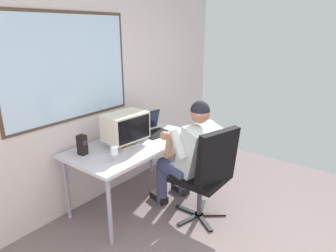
{
  "coord_description": "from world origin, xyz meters",
  "views": [
    {
      "loc": [
        -1.88,
        -0.31,
        1.9
      ],
      "look_at": [
        0.38,
        1.43,
        0.95
      ],
      "focal_mm": 31.46,
      "sensor_mm": 36.0,
      "label": 1
    }
  ],
  "objects_px": {
    "office_chair": "(208,170)",
    "crt_monitor": "(126,127)",
    "laptop": "(153,127)",
    "wine_glass": "(114,151)",
    "desk": "(134,147)",
    "desk_speaker": "(82,145)",
    "person_seated": "(190,154)"
  },
  "relations": [
    {
      "from": "office_chair",
      "to": "crt_monitor",
      "type": "xyz_separation_m",
      "value": [
        -0.27,
        0.85,
        0.34
      ]
    },
    {
      "from": "laptop",
      "to": "wine_glass",
      "type": "xyz_separation_m",
      "value": [
        -0.82,
        -0.24,
        0.04
      ]
    },
    {
      "from": "desk",
      "to": "desk_speaker",
      "type": "height_order",
      "value": "desk_speaker"
    },
    {
      "from": "desk",
      "to": "crt_monitor",
      "type": "xyz_separation_m",
      "value": [
        -0.1,
        0.0,
        0.26
      ]
    },
    {
      "from": "person_seated",
      "to": "desk_speaker",
      "type": "bearing_deg",
      "value": 134.48
    },
    {
      "from": "desk",
      "to": "crt_monitor",
      "type": "relative_size",
      "value": 3.09
    },
    {
      "from": "laptop",
      "to": "desk_speaker",
      "type": "relative_size",
      "value": 1.88
    },
    {
      "from": "desk_speaker",
      "to": "office_chair",
      "type": "bearing_deg",
      "value": -55.84
    },
    {
      "from": "office_chair",
      "to": "crt_monitor",
      "type": "relative_size",
      "value": 2.19
    },
    {
      "from": "office_chair",
      "to": "desk_speaker",
      "type": "bearing_deg",
      "value": 124.16
    },
    {
      "from": "person_seated",
      "to": "laptop",
      "type": "bearing_deg",
      "value": 76.81
    },
    {
      "from": "desk",
      "to": "person_seated",
      "type": "xyz_separation_m",
      "value": [
        0.22,
        -0.59,
        -0.0
      ]
    },
    {
      "from": "desk",
      "to": "person_seated",
      "type": "distance_m",
      "value": 0.63
    },
    {
      "from": "person_seated",
      "to": "wine_glass",
      "type": "bearing_deg",
      "value": 149.32
    },
    {
      "from": "crt_monitor",
      "to": "laptop",
      "type": "height_order",
      "value": "crt_monitor"
    },
    {
      "from": "person_seated",
      "to": "desk",
      "type": "bearing_deg",
      "value": 110.7
    },
    {
      "from": "office_chair",
      "to": "person_seated",
      "type": "distance_m",
      "value": 0.27
    },
    {
      "from": "person_seated",
      "to": "wine_glass",
      "type": "relative_size",
      "value": 8.54
    },
    {
      "from": "office_chair",
      "to": "laptop",
      "type": "bearing_deg",
      "value": 76.7
    },
    {
      "from": "person_seated",
      "to": "office_chair",
      "type": "bearing_deg",
      "value": -103.57
    },
    {
      "from": "laptop",
      "to": "crt_monitor",
      "type": "bearing_deg",
      "value": -175.15
    },
    {
      "from": "person_seated",
      "to": "crt_monitor",
      "type": "bearing_deg",
      "value": 118.9
    },
    {
      "from": "office_chair",
      "to": "desk_speaker",
      "type": "xyz_separation_m",
      "value": [
        -0.69,
        1.02,
        0.23
      ]
    },
    {
      "from": "desk",
      "to": "desk_speaker",
      "type": "relative_size",
      "value": 7.31
    },
    {
      "from": "person_seated",
      "to": "crt_monitor",
      "type": "distance_m",
      "value": 0.73
    },
    {
      "from": "desk",
      "to": "laptop",
      "type": "distance_m",
      "value": 0.39
    },
    {
      "from": "desk",
      "to": "crt_monitor",
      "type": "height_order",
      "value": "crt_monitor"
    },
    {
      "from": "office_chair",
      "to": "person_seated",
      "type": "xyz_separation_m",
      "value": [
        0.06,
        0.25,
        0.08
      ]
    },
    {
      "from": "desk",
      "to": "office_chair",
      "type": "bearing_deg",
      "value": -79.09
    },
    {
      "from": "office_chair",
      "to": "person_seated",
      "type": "relative_size",
      "value": 0.82
    },
    {
      "from": "crt_monitor",
      "to": "desk_speaker",
      "type": "relative_size",
      "value": 2.36
    },
    {
      "from": "person_seated",
      "to": "crt_monitor",
      "type": "xyz_separation_m",
      "value": [
        -0.33,
        0.59,
        0.27
      ]
    }
  ]
}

